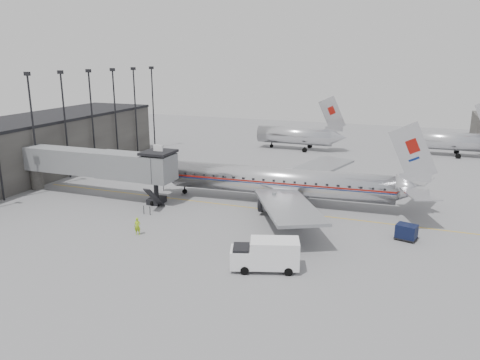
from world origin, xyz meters
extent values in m
plane|color=slate|center=(0.00, 0.00, 0.00)|extent=(160.00, 160.00, 0.00)
cube|color=#393634|center=(-34.00, 10.00, 4.00)|extent=(12.00, 46.00, 8.00)
cube|color=gold|center=(3.00, 6.00, 0.01)|extent=(60.00, 0.15, 0.01)
cube|color=slate|center=(-22.00, 3.60, 4.30)|extent=(12.00, 2.80, 3.00)
cube|color=slate|center=(-13.00, 3.60, 4.30)|extent=(8.00, 3.00, 3.10)
cube|color=slate|center=(-9.00, 4.00, 4.30)|extent=(3.20, 3.60, 3.20)
cube|color=black|center=(-9.00, 4.00, 6.20)|extent=(3.40, 3.80, 0.30)
cube|color=white|center=(-9.00, 4.00, 6.70)|extent=(1.20, 0.15, 0.80)
cylinder|color=black|center=(-9.30, 3.60, 1.40)|extent=(0.56, 0.56, 2.80)
cube|color=black|center=(-9.30, 3.60, 0.35)|extent=(1.60, 2.20, 0.70)
cylinder|color=black|center=(-9.30, 2.60, 0.30)|extent=(0.30, 0.60, 0.60)
cylinder|color=black|center=(-9.30, 4.60, 0.30)|extent=(0.30, 0.60, 0.60)
cylinder|color=#393634|center=(-27.50, 3.60, 1.40)|extent=(1.60, 1.60, 2.80)
cube|color=black|center=(-8.20, 1.30, 1.50)|extent=(0.90, 3.20, 2.90)
cylinder|color=black|center=(-27.50, 4.00, 7.50)|extent=(0.24, 0.24, 15.00)
cube|color=black|center=(-27.50, 4.00, 15.00)|extent=(0.90, 0.25, 0.50)
cylinder|color=black|center=(-27.50, 10.00, 7.50)|extent=(0.24, 0.24, 15.00)
cube|color=black|center=(-27.50, 10.00, 15.00)|extent=(0.90, 0.25, 0.50)
cylinder|color=black|center=(-27.50, 16.00, 7.50)|extent=(0.24, 0.24, 15.00)
cube|color=black|center=(-27.50, 16.00, 15.00)|extent=(0.90, 0.25, 0.50)
cylinder|color=black|center=(-27.50, 22.00, 7.50)|extent=(0.24, 0.24, 15.00)
cube|color=black|center=(-27.50, 22.00, 15.00)|extent=(0.90, 0.25, 0.50)
cylinder|color=black|center=(-27.50, 28.00, 7.50)|extent=(0.24, 0.24, 15.00)
cube|color=black|center=(-27.50, 28.00, 15.00)|extent=(0.90, 0.25, 0.50)
cylinder|color=black|center=(-27.50, 34.00, 7.50)|extent=(0.24, 0.24, 15.00)
cube|color=black|center=(-27.50, 34.00, 15.00)|extent=(0.90, 0.25, 0.50)
cylinder|color=silver|center=(-2.00, 42.00, 2.60)|extent=(14.00, 3.20, 3.20)
cube|color=silver|center=(4.80, 42.00, 7.00)|extent=(5.17, 0.26, 6.52)
cylinder|color=black|center=(-6.50, 42.00, 0.50)|extent=(0.24, 0.24, 1.00)
cylinder|color=silver|center=(24.00, 46.00, 2.60)|extent=(14.00, 3.20, 3.20)
cylinder|color=black|center=(19.50, 46.00, 0.50)|extent=(0.24, 0.24, 1.00)
cylinder|color=silver|center=(4.47, 9.00, 2.66)|extent=(26.77, 4.77, 3.28)
cone|color=silver|center=(-10.15, 8.18, 2.66)|extent=(2.84, 3.43, 3.28)
cone|color=silver|center=(19.36, 9.84, 3.02)|extent=(3.72, 3.31, 3.12)
cube|color=maroon|center=(4.47, 9.00, 2.88)|extent=(26.77, 4.82, 0.16)
cube|color=#091A54|center=(4.47, 9.00, 2.68)|extent=(26.77, 4.82, 0.09)
cube|color=silver|center=(19.09, 9.82, 7.10)|extent=(5.45, 0.57, 6.82)
cube|color=gray|center=(6.68, 17.12, 2.40)|extent=(9.60, 15.01, 1.05)
cube|color=gray|center=(7.57, 1.17, 2.40)|extent=(10.83, 14.86, 1.05)
cylinder|color=gray|center=(4.65, 13.63, 1.29)|extent=(3.12, 2.03, 1.86)
cylinder|color=gray|center=(5.17, 4.42, 1.29)|extent=(3.12, 2.03, 1.86)
cylinder|color=black|center=(-7.94, 8.30, 0.58)|extent=(0.18, 0.18, 1.15)
cylinder|color=black|center=(6.11, 11.40, 0.62)|extent=(0.23, 0.23, 1.24)
cylinder|color=black|center=(6.11, 11.40, 0.40)|extent=(0.90, 0.36, 0.89)
cylinder|color=black|center=(6.37, 6.80, 0.62)|extent=(0.23, 0.23, 1.24)
cylinder|color=black|center=(6.37, 6.80, 0.40)|extent=(0.90, 0.36, 0.89)
cube|color=white|center=(9.15, -8.78, 1.50)|extent=(4.47, 3.33, 2.33)
cube|color=white|center=(6.52, -9.62, 1.05)|extent=(2.33, 2.54, 1.55)
cube|color=black|center=(6.52, -9.62, 1.72)|extent=(1.84, 2.20, 0.66)
cylinder|color=black|center=(7.14, -10.47, 0.35)|extent=(0.76, 0.48, 0.71)
cylinder|color=black|center=(6.53, -8.57, 0.35)|extent=(0.76, 0.48, 0.71)
cylinder|color=black|center=(10.51, -9.39, 0.35)|extent=(0.76, 0.48, 0.71)
cylinder|color=black|center=(9.90, -7.49, 0.35)|extent=(0.76, 0.48, 0.71)
cube|color=black|center=(19.20, 2.00, 0.89)|extent=(2.16, 1.83, 1.31)
cube|color=black|center=(19.20, 2.00, 0.19)|extent=(2.28, 1.94, 0.11)
cylinder|color=black|center=(18.34, 1.65, 0.14)|extent=(0.30, 0.18, 0.28)
cylinder|color=black|center=(19.78, 1.27, 0.14)|extent=(0.30, 0.18, 0.28)
cylinder|color=black|center=(18.62, 2.73, 0.14)|extent=(0.30, 0.18, 0.28)
cylinder|color=black|center=(20.07, 2.35, 0.14)|extent=(0.30, 0.18, 0.28)
cube|color=white|center=(8.00, 2.00, 0.91)|extent=(2.19, 1.83, 1.34)
cube|color=black|center=(8.00, 2.00, 0.19)|extent=(2.30, 1.95, 0.11)
cylinder|color=black|center=(7.12, 1.62, 0.14)|extent=(0.31, 0.18, 0.29)
cylinder|color=black|center=(8.61, 1.27, 0.14)|extent=(0.31, 0.18, 0.29)
cylinder|color=black|center=(7.39, 2.73, 0.14)|extent=(0.31, 0.18, 0.29)
cylinder|color=black|center=(8.88, 2.38, 0.14)|extent=(0.31, 0.18, 0.29)
imported|color=#97C517|center=(-5.82, -6.00, 0.88)|extent=(0.74, 0.59, 1.77)
camera|label=1|loc=(19.02, -43.15, 17.32)|focal=35.00mm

